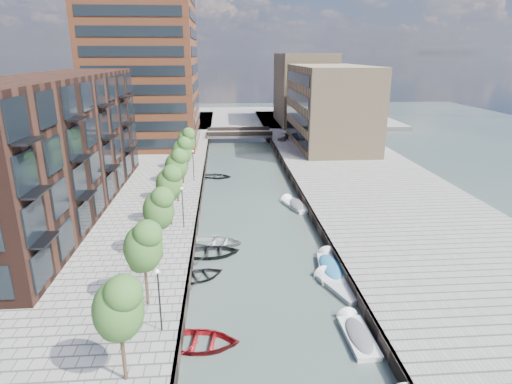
{
  "coord_description": "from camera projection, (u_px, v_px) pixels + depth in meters",
  "views": [
    {
      "loc": [
        -3.17,
        -14.49,
        17.04
      ],
      "look_at": [
        0.0,
        26.98,
        3.5
      ],
      "focal_mm": 30.0,
      "sensor_mm": 36.0,
      "label": 1
    }
  ],
  "objects": [
    {
      "name": "car",
      "position": [
        283.0,
        136.0,
        83.02
      ],
      "size": [
        2.84,
        3.99,
        1.26
      ],
      "primitive_type": "imported",
      "rotation": [
        0.0,
        0.0,
        -0.41
      ],
      "color": "gray",
      "rests_on": "quay_right"
    },
    {
      "name": "tree_6",
      "position": [
        186.0,
        140.0,
        60.6
      ],
      "size": [
        2.5,
        2.5,
        5.95
      ],
      "color": "#382619",
      "rests_on": "quay_left"
    },
    {
      "name": "apartment_block",
      "position": [
        59.0,
        146.0,
        43.76
      ],
      "size": [
        8.0,
        38.0,
        14.0
      ],
      "primitive_type": "cube",
      "color": "black",
      "rests_on": "quay_left"
    },
    {
      "name": "motorboat_4",
      "position": [
        295.0,
        205.0,
        49.81
      ],
      "size": [
        3.14,
        5.1,
        1.61
      ],
      "color": "white",
      "rests_on": "ground"
    },
    {
      "name": "motorboat_2",
      "position": [
        336.0,
        285.0,
        32.75
      ],
      "size": [
        3.18,
        4.97,
        1.57
      ],
      "color": "#B8B8B6",
      "rests_on": "ground"
    },
    {
      "name": "sloop_4",
      "position": [
        216.0,
        178.0,
        61.39
      ],
      "size": [
        4.87,
        3.97,
        0.88
      ],
      "primitive_type": "imported",
      "rotation": [
        0.0,
        0.0,
        1.33
      ],
      "color": "black",
      "rests_on": "ground"
    },
    {
      "name": "tree_4",
      "position": [
        176.0,
        164.0,
        47.32
      ],
      "size": [
        2.5,
        2.5,
        5.95
      ],
      "color": "#382619",
      "rests_on": "quay_left"
    },
    {
      "name": "sloop_2",
      "position": [
        199.0,
        346.0,
        26.11
      ],
      "size": [
        5.41,
        4.15,
        1.04
      ],
      "primitive_type": "imported",
      "rotation": [
        0.0,
        0.0,
        1.45
      ],
      "color": "maroon",
      "rests_on": "ground"
    },
    {
      "name": "motorboat_3",
      "position": [
        330.0,
        266.0,
        35.41
      ],
      "size": [
        2.49,
        5.46,
        1.75
      ],
      "color": "silver",
      "rests_on": "ground"
    },
    {
      "name": "tree_5",
      "position": [
        182.0,
        151.0,
        53.96
      ],
      "size": [
        2.5,
        2.5,
        5.95
      ],
      "color": "#382619",
      "rests_on": "quay_left"
    },
    {
      "name": "sloop_0",
      "position": [
        199.0,
        279.0,
        33.92
      ],
      "size": [
        5.06,
        4.43,
        0.87
      ],
      "primitive_type": "imported",
      "rotation": [
        0.0,
        0.0,
        1.98
      ],
      "color": "black",
      "rests_on": "ground"
    },
    {
      "name": "bridge",
      "position": [
        239.0,
        134.0,
        87.08
      ],
      "size": [
        13.0,
        6.0,
        1.3
      ],
      "color": "gray",
      "rests_on": "ground"
    },
    {
      "name": "tree_0",
      "position": [
        118.0,
        306.0,
        20.78
      ],
      "size": [
        2.5,
        2.5,
        5.95
      ],
      "color": "#382619",
      "rests_on": "quay_left"
    },
    {
      "name": "tan_block_near",
      "position": [
        330.0,
        106.0,
        76.71
      ],
      "size": [
        12.0,
        25.0,
        14.0
      ],
      "primitive_type": "cube",
      "color": "#9C815F",
      "rests_on": "quay_right"
    },
    {
      "name": "motorboat_1",
      "position": [
        356.0,
        334.0,
        26.96
      ],
      "size": [
        1.68,
        4.53,
        1.5
      ],
      "color": "silver",
      "rests_on": "ground"
    },
    {
      "name": "quay_wall_right",
      "position": [
        294.0,
        182.0,
        57.46
      ],
      "size": [
        0.25,
        140.0,
        1.0
      ],
      "primitive_type": "cube",
      "color": "#332823",
      "rests_on": "ground"
    },
    {
      "name": "lamp_2",
      "position": [
        193.0,
        162.0,
        55.56
      ],
      "size": [
        0.24,
        0.24,
        4.12
      ],
      "color": "black",
      "rests_on": "quay_left"
    },
    {
      "name": "sloop_1",
      "position": [
        211.0,
        255.0,
        37.78
      ],
      "size": [
        5.33,
        3.98,
        1.06
      ],
      "primitive_type": "imported",
      "rotation": [
        0.0,
        0.0,
        1.64
      ],
      "color": "black",
      "rests_on": "ground"
    },
    {
      "name": "quay_wall_left",
      "position": [
        203.0,
        184.0,
        56.57
      ],
      "size": [
        0.25,
        140.0,
        1.0
      ],
      "primitive_type": "cube",
      "color": "#332823",
      "rests_on": "ground"
    },
    {
      "name": "far_closure",
      "position": [
        235.0,
        118.0,
        113.9
      ],
      "size": [
        80.0,
        40.0,
        1.0
      ],
      "primitive_type": "cube",
      "color": "gray",
      "rests_on": "ground"
    },
    {
      "name": "sloop_3",
      "position": [
        217.0,
        244.0,
        39.95
      ],
      "size": [
        5.34,
        4.28,
        0.98
      ],
      "primitive_type": "imported",
      "rotation": [
        0.0,
        0.0,
        1.37
      ],
      "color": "#B5B5B3",
      "rests_on": "ground"
    },
    {
      "name": "tree_2",
      "position": [
        158.0,
        208.0,
        34.05
      ],
      "size": [
        2.5,
        2.5,
        5.95
      ],
      "color": "#382619",
      "rests_on": "quay_left"
    },
    {
      "name": "tree_3",
      "position": [
        169.0,
        182.0,
        40.69
      ],
      "size": [
        2.5,
        2.5,
        5.95
      ],
      "color": "#382619",
      "rests_on": "quay_left"
    },
    {
      "name": "tower",
      "position": [
        143.0,
        59.0,
        74.69
      ],
      "size": [
        18.0,
        18.0,
        30.0
      ],
      "primitive_type": "cube",
      "color": "brown",
      "rests_on": "quay_left"
    },
    {
      "name": "quay_right",
      "position": [
        366.0,
        181.0,
        58.18
      ],
      "size": [
        20.0,
        140.0,
        1.0
      ],
      "primitive_type": "cube",
      "color": "gray",
      "rests_on": "ground"
    },
    {
      "name": "tan_block_far",
      "position": [
        304.0,
        89.0,
        101.05
      ],
      "size": [
        12.0,
        20.0,
        16.0
      ],
      "primitive_type": "cube",
      "color": "#9C815F",
      "rests_on": "quay_right"
    },
    {
      "name": "lamp_0",
      "position": [
        159.0,
        294.0,
        25.22
      ],
      "size": [
        0.24,
        0.24,
        4.12
      ],
      "color": "black",
      "rests_on": "quay_left"
    },
    {
      "name": "lamp_1",
      "position": [
        183.0,
        203.0,
        40.39
      ],
      "size": [
        0.24,
        0.24,
        4.12
      ],
      "color": "black",
      "rests_on": "quay_left"
    },
    {
      "name": "tree_1",
      "position": [
        143.0,
        245.0,
        27.41
      ],
      "size": [
        2.5,
        2.5,
        5.95
      ],
      "color": "#382619",
      "rests_on": "quay_left"
    },
    {
      "name": "water",
      "position": [
        249.0,
        187.0,
        57.17
      ],
      "size": [
        300.0,
        300.0,
        0.0
      ],
      "primitive_type": "plane",
      "color": "#38473F",
      "rests_on": "ground"
    }
  ]
}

